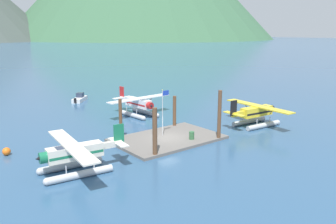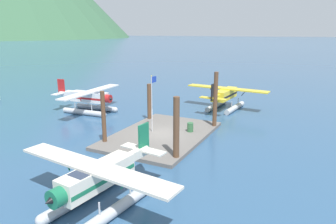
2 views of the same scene
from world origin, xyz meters
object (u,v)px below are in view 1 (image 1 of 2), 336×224
at_px(seaplane_yellow_stbd_aft, 257,114).
at_px(fuel_drum, 192,135).
at_px(boat_white_open_north, 80,98).
at_px(flagpole, 163,107).
at_px(seaplane_cream_port_aft, 75,156).
at_px(seaplane_white_bow_right, 138,105).
at_px(mooring_buoy, 6,151).

bearing_deg(seaplane_yellow_stbd_aft, fuel_drum, 179.04).
distance_m(fuel_drum, boat_white_open_north, 29.64).
xyz_separation_m(flagpole, fuel_drum, (1.47, -3.26, -2.96)).
bearing_deg(fuel_drum, seaplane_cream_port_aft, -178.90).
distance_m(seaplane_cream_port_aft, seaplane_white_bow_right, 21.61).
distance_m(fuel_drum, seaplane_yellow_stbd_aft, 11.30).
relative_size(seaplane_white_bow_right, boat_white_open_north, 2.57).
xyz_separation_m(seaplane_yellow_stbd_aft, boat_white_open_north, (-11.12, 29.83, -1.09)).
xyz_separation_m(seaplane_yellow_stbd_aft, seaplane_cream_port_aft, (-25.20, -0.08, 0.00)).
bearing_deg(seaplane_white_bow_right, boat_white_open_north, 97.67).
bearing_deg(flagpole, seaplane_cream_port_aft, -164.18).
relative_size(flagpole, boat_white_open_north, 1.33).
height_order(seaplane_yellow_stbd_aft, seaplane_cream_port_aft, same).
bearing_deg(flagpole, boat_white_open_north, 86.50).
height_order(mooring_buoy, seaplane_white_bow_right, seaplane_white_bow_right).
bearing_deg(flagpole, mooring_buoy, 162.52).
bearing_deg(mooring_buoy, flagpole, -17.48).
xyz_separation_m(flagpole, seaplane_cream_port_aft, (-12.46, -3.53, -2.12)).
xyz_separation_m(fuel_drum, boat_white_open_north, (0.15, 29.64, -0.25)).
bearing_deg(mooring_buoy, seaplane_white_bow_right, 16.28).
height_order(fuel_drum, seaplane_yellow_stbd_aft, seaplane_yellow_stbd_aft).
relative_size(flagpole, seaplane_cream_port_aft, 0.51).
relative_size(seaplane_cream_port_aft, seaplane_white_bow_right, 1.00).
distance_m(mooring_buoy, seaplane_cream_port_aft, 9.36).
distance_m(seaplane_yellow_stbd_aft, boat_white_open_north, 31.85).
height_order(fuel_drum, mooring_buoy, fuel_drum).
bearing_deg(seaplane_yellow_stbd_aft, flagpole, 164.84).
xyz_separation_m(fuel_drum, seaplane_yellow_stbd_aft, (11.27, -0.19, 0.84)).
relative_size(mooring_buoy, seaplane_white_bow_right, 0.08).
height_order(seaplane_yellow_stbd_aft, seaplane_white_bow_right, same).
distance_m(flagpole, seaplane_cream_port_aft, 13.12).
height_order(flagpole, seaplane_white_bow_right, flagpole).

